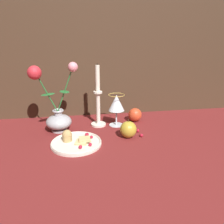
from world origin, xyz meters
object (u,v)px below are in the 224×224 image
object	(u,v)px
plate_with_pastries	(76,142)
wine_glass	(116,104)
vase	(56,111)
apple_near_glass	(128,129)
apple_beside_vase	(135,115)
candlestick	(98,103)

from	to	relation	value
plate_with_pastries	wine_glass	world-z (taller)	wine_glass
vase	wine_glass	world-z (taller)	vase
plate_with_pastries	apple_near_glass	distance (m)	0.25
vase	plate_with_pastries	world-z (taller)	vase
apple_beside_vase	apple_near_glass	bearing A→B (deg)	-113.09
vase	apple_near_glass	size ratio (longest dim) A/B	3.77
plate_with_pastries	apple_beside_vase	distance (m)	0.40
vase	apple_near_glass	world-z (taller)	vase
plate_with_pastries	candlestick	size ratio (longest dim) A/B	0.67
vase	apple_near_glass	distance (m)	0.36
vase	candlestick	distance (m)	0.21
candlestick	apple_beside_vase	size ratio (longest dim) A/B	3.76
vase	apple_near_glass	bearing A→B (deg)	-20.89
vase	plate_with_pastries	distance (m)	0.20
plate_with_pastries	apple_near_glass	world-z (taller)	apple_near_glass
wine_glass	apple_near_glass	xyz separation A→B (m)	(0.03, -0.16, -0.08)
vase	plate_with_pastries	xyz separation A→B (m)	(0.09, -0.16, -0.09)
vase	candlestick	xyz separation A→B (m)	(0.21, 0.05, 0.02)
candlestick	apple_beside_vase	xyz separation A→B (m)	(0.21, 0.03, -0.09)
wine_glass	apple_near_glass	distance (m)	0.18
candlestick	apple_near_glass	world-z (taller)	candlestick
plate_with_pastries	apple_beside_vase	bearing A→B (deg)	35.71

